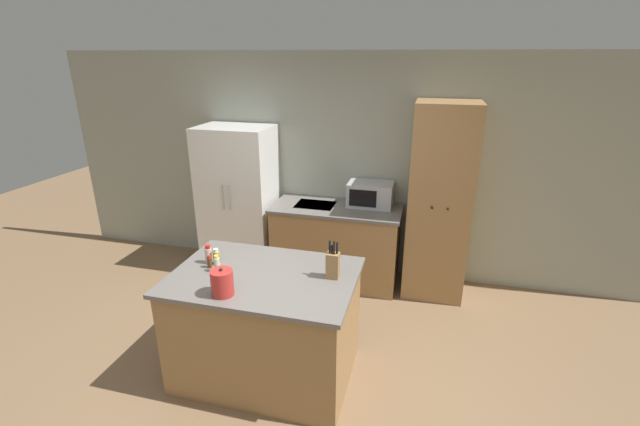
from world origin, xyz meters
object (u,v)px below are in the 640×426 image
at_px(spice_bottle_tall_dark, 217,264).
at_px(refrigerator, 239,200).
at_px(microwave, 370,194).
at_px(spice_bottle_green_herb, 208,255).
at_px(pantry_cabinet, 439,203).
at_px(spice_bottle_amber_oil, 216,257).
at_px(spice_bottle_short_red, 210,262).
at_px(knife_block, 333,264).
at_px(kettle, 222,283).

bearing_deg(spice_bottle_tall_dark, refrigerator, 109.66).
relative_size(microwave, spice_bottle_tall_dark, 3.55).
bearing_deg(spice_bottle_green_herb, spice_bottle_tall_dark, -41.53).
bearing_deg(pantry_cabinet, spice_bottle_tall_dark, -133.38).
height_order(refrigerator, spice_bottle_amber_oil, refrigerator).
bearing_deg(pantry_cabinet, spice_bottle_short_red, -135.67).
bearing_deg(spice_bottle_tall_dark, microwave, 63.69).
height_order(pantry_cabinet, spice_bottle_green_herb, pantry_cabinet).
bearing_deg(spice_bottle_amber_oil, spice_bottle_green_herb, 177.48).
bearing_deg(spice_bottle_amber_oil, knife_block, 1.35).
xyz_separation_m(microwave, spice_bottle_green_herb, (-1.08, -1.78, -0.06)).
relative_size(pantry_cabinet, spice_bottle_short_red, 20.29).
height_order(spice_bottle_tall_dark, spice_bottle_green_herb, spice_bottle_green_herb).
bearing_deg(microwave, spice_bottle_green_herb, -121.22).
xyz_separation_m(pantry_cabinet, spice_bottle_tall_dark, (-1.70, -1.80, -0.06)).
xyz_separation_m(knife_block, spice_bottle_green_herb, (-1.05, -0.02, -0.04)).
height_order(spice_bottle_short_red, spice_bottle_green_herb, spice_bottle_green_herb).
bearing_deg(microwave, refrigerator, -175.63).
relative_size(pantry_cabinet, kettle, 9.85).
bearing_deg(pantry_cabinet, refrigerator, -179.56).
xyz_separation_m(knife_block, kettle, (-0.71, -0.45, -0.01)).
distance_m(pantry_cabinet, microwave, 0.77).
bearing_deg(refrigerator, microwave, 4.37).
height_order(microwave, spice_bottle_short_red, microwave).
bearing_deg(kettle, spice_bottle_amber_oil, 122.49).
bearing_deg(spice_bottle_amber_oil, kettle, -57.51).
height_order(microwave, spice_bottle_green_herb, microwave).
bearing_deg(spice_bottle_tall_dark, spice_bottle_green_herb, 138.47).
bearing_deg(spice_bottle_amber_oil, microwave, 60.55).
relative_size(knife_block, spice_bottle_short_red, 2.98).
relative_size(refrigerator, pantry_cabinet, 0.84).
bearing_deg(knife_block, refrigerator, 133.34).
height_order(knife_block, kettle, knife_block).
height_order(pantry_cabinet, spice_bottle_short_red, pantry_cabinet).
distance_m(spice_bottle_amber_oil, kettle, 0.50).
relative_size(spice_bottle_amber_oil, spice_bottle_green_herb, 0.86).
xyz_separation_m(microwave, kettle, (-0.74, -2.20, -0.03)).
xyz_separation_m(pantry_cabinet, kettle, (-1.50, -2.10, -0.03)).
relative_size(pantry_cabinet, knife_block, 6.82).
bearing_deg(microwave, knife_block, -90.97).
relative_size(spice_bottle_tall_dark, kettle, 0.66).
distance_m(spice_bottle_tall_dark, spice_bottle_green_herb, 0.18).
xyz_separation_m(microwave, spice_bottle_amber_oil, (-1.01, -1.78, -0.07)).
bearing_deg(refrigerator, kettle, -68.07).
xyz_separation_m(microwave, knife_block, (-0.03, -1.76, -0.02)).
bearing_deg(pantry_cabinet, spice_bottle_green_herb, -137.63).
bearing_deg(refrigerator, spice_bottle_short_red, -72.52).
distance_m(knife_block, spice_bottle_short_red, 1.01).
bearing_deg(knife_block, kettle, -147.82).
distance_m(refrigerator, pantry_cabinet, 2.34).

